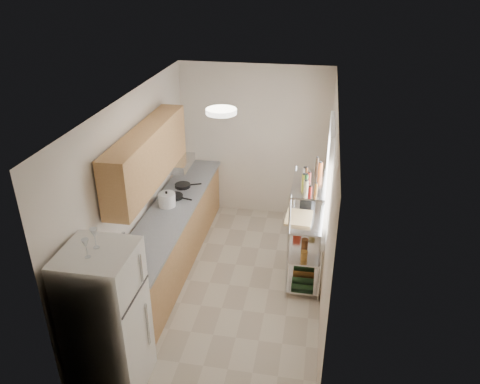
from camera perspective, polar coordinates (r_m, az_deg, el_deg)
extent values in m
cube|color=#BDAF99|center=(6.62, -1.33, -11.27)|extent=(2.50, 4.40, 0.01)
cube|color=white|center=(5.42, -1.62, 11.06)|extent=(2.50, 4.40, 0.01)
cube|color=beige|center=(7.89, 1.75, 6.14)|extent=(2.50, 0.01, 2.60)
cube|color=beige|center=(4.15, -7.77, -15.34)|extent=(2.50, 0.01, 2.60)
cube|color=beige|center=(6.26, -12.79, -0.25)|extent=(0.01, 4.40, 2.60)
cube|color=beige|center=(5.81, 10.76, -2.23)|extent=(0.01, 4.40, 2.60)
cube|color=tan|center=(6.93, -8.15, -5.29)|extent=(0.60, 3.48, 0.86)
cube|color=gray|center=(6.70, -8.28, -2.03)|extent=(0.63, 3.51, 0.04)
cube|color=#B7BABC|center=(5.80, -12.03, -7.33)|extent=(0.52, 0.44, 0.04)
cube|color=#B7BABC|center=(7.98, -3.33, -0.25)|extent=(0.01, 0.55, 0.72)
cube|color=tan|center=(6.06, -11.17, 4.32)|extent=(0.33, 2.20, 0.72)
cube|color=#B7BABC|center=(6.90, -8.14, 3.57)|extent=(0.50, 0.60, 0.12)
cube|color=white|center=(6.01, 10.71, 1.47)|extent=(0.06, 1.00, 1.46)
cube|color=silver|center=(6.71, 7.76, -9.85)|extent=(0.45, 0.90, 0.02)
cube|color=silver|center=(6.45, 8.00, -6.63)|extent=(0.45, 0.90, 0.02)
cube|color=silver|center=(6.22, 8.26, -3.16)|extent=(0.45, 0.90, 0.02)
cube|color=silver|center=(5.99, 8.57, 1.00)|extent=(0.45, 0.90, 0.02)
cylinder|color=silver|center=(5.97, 5.86, -6.93)|extent=(0.02, 0.02, 1.55)
cylinder|color=silver|center=(6.71, 6.50, -2.85)|extent=(0.02, 0.02, 1.55)
cylinder|color=silver|center=(5.96, 9.97, -7.26)|extent=(0.02, 0.02, 1.55)
cylinder|color=silver|center=(6.71, 10.13, -3.14)|extent=(0.02, 0.02, 1.55)
cylinder|color=white|center=(5.15, -2.30, 9.81)|extent=(0.34, 0.34, 0.05)
cube|color=white|center=(5.01, -15.94, -14.86)|extent=(0.68, 0.68, 1.65)
cylinder|color=silver|center=(6.70, -8.90, -0.92)|extent=(0.24, 0.24, 0.20)
cylinder|color=black|center=(6.94, -8.00, -0.54)|extent=(0.31, 0.31, 0.04)
cylinder|color=black|center=(7.25, -7.01, 0.78)|extent=(0.32, 0.32, 0.05)
cube|color=tan|center=(6.15, 7.18, -3.14)|extent=(0.36, 0.45, 0.03)
cube|color=black|center=(6.41, 8.30, -0.67)|extent=(0.21, 0.27, 0.28)
cube|color=#AE2A15|center=(6.68, 7.06, -4.32)|extent=(0.12, 0.16, 0.17)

